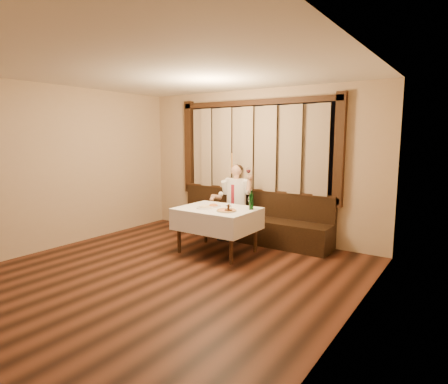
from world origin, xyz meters
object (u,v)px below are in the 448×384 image
Objects in this scene: pizza at (227,211)px; dining_table at (217,214)px; pasta_red at (213,205)px; cruet_caddy at (229,209)px; seated_man at (235,196)px; banquette at (248,223)px; green_bottle at (251,201)px; pasta_cream at (205,206)px.

dining_table is at bearing 152.70° from pizza.
cruet_caddy reaches higher than pasta_red.
seated_man is (-0.13, 0.87, 0.03)m from pasta_red.
banquette is 9.83× the size of pizza.
pizza is 2.70× the size of cruet_caddy.
dining_table is 0.91× the size of seated_man.
green_bottle is 1.08m from seated_man.
pizza is (0.28, -1.17, 0.46)m from banquette.
pasta_red is 0.78× the size of green_bottle.
pasta_red is at bearing 151.74° from dining_table.
pasta_cream is at bearing 163.18° from cruet_caddy.
pasta_cream is at bearing -154.91° from green_bottle.
cruet_caddy is (0.33, -0.16, 0.15)m from dining_table.
green_bottle is at bearing 21.02° from dining_table.
seated_man reaches higher than cruet_caddy.
pasta_red is at bearing -97.56° from banquette.
pasta_cream is at bearing -84.65° from seated_man.
pasta_red is 0.19m from pasta_cream.
pizza is (0.28, -0.15, 0.12)m from dining_table.
dining_table is 0.62m from green_bottle.
cruet_caddy is (-0.20, -0.36, -0.10)m from green_bottle.
pizza is 1.01× the size of green_bottle.
dining_table is 4.36× the size of pasta_cream.
cruet_caddy is at bearing -61.66° from seated_man.
green_bottle is 0.23× the size of seated_man.
seated_man is at bearing 105.50° from dining_table.
cruet_caddy reaches higher than pizza.
pasta_red is 0.51m from cruet_caddy.
banquette is 26.48× the size of cruet_caddy.
cruet_caddy is 0.09× the size of seated_man.
green_bottle reaches higher than pizza.
dining_table is 0.98m from seated_man.
pizza is at bearing 152.92° from cruet_caddy.
banquette is 1.32m from cruet_caddy.
green_bottle reaches higher than pasta_cream.
pasta_cream reaches higher than pasta_red.
cruet_caddy is (0.05, -0.01, 0.03)m from pizza.
pizza is 1.29× the size of pasta_red.
pizza is 0.45m from green_bottle.
seated_man is at bearing 98.69° from pasta_red.
pasta_cream reaches higher than pizza.
green_bottle reaches higher than pasta_red.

